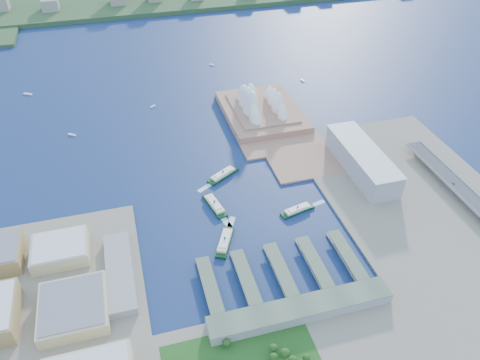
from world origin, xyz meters
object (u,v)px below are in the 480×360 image
object	(u,v)px
opera_house	(262,99)
toaster_building	(362,160)
ferry_a	(214,204)
ferry_b	(223,174)
ferry_d	(298,209)
ferry_c	(225,240)
car_c	(453,183)

from	to	relation	value
opera_house	toaster_building	distance (m)	219.62
ferry_a	ferry_b	world-z (taller)	ferry_a
ferry_b	ferry_d	world-z (taller)	ferry_b
ferry_c	ferry_a	bearing A→B (deg)	-66.55
ferry_a	ferry_d	distance (m)	112.18
ferry_a	ferry_d	size ratio (longest dim) A/B	1.11
ferry_c	car_c	size ratio (longest dim) A/B	12.27
ferry_d	toaster_building	bearing A→B (deg)	-77.81
ferry_c	ferry_d	bearing A→B (deg)	-137.37
opera_house	toaster_building	world-z (taller)	opera_house
opera_house	ferry_d	size ratio (longest dim) A/B	3.72
ferry_a	toaster_building	bearing A→B (deg)	-7.51
ferry_a	ferry_b	bearing A→B (deg)	54.01
ferry_a	car_c	bearing A→B (deg)	-22.62
toaster_building	ferry_a	size ratio (longest dim) A/B	2.88
ferry_b	car_c	distance (m)	325.14
opera_house	car_c	world-z (taller)	opera_house
opera_house	toaster_building	size ratio (longest dim) A/B	1.16
ferry_a	car_c	size ratio (longest dim) A/B	12.31
ferry_a	ferry_d	world-z (taller)	ferry_a
opera_house	ferry_d	world-z (taller)	opera_house
toaster_building	ferry_c	bearing A→B (deg)	-158.62
ferry_c	car_c	world-z (taller)	car_c
ferry_c	ferry_d	size ratio (longest dim) A/B	1.11
opera_house	car_c	size ratio (longest dim) A/B	41.21
toaster_building	ferry_b	xyz separation A→B (m)	(-200.00, 43.64, -15.46)
opera_house	ferry_a	xyz separation A→B (m)	(-137.51, -219.07, -26.92)
ferry_d	car_c	distance (m)	224.76
ferry_b	car_c	xyz separation A→B (m)	(301.00, -122.48, 10.44)
toaster_building	car_c	xyz separation A→B (m)	(101.00, -78.84, -5.02)
ferry_b	ferry_d	xyz separation A→B (m)	(77.40, -102.45, -0.46)
toaster_building	opera_house	bearing A→B (deg)	114.23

